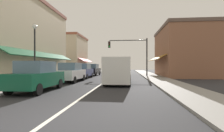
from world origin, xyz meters
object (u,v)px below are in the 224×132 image
parked_car_nearest_left (37,76)px  van_in_lane (119,70)px  parked_car_far_left (93,70)px  parked_car_third_left (83,71)px  traffic_signal_mast_arm (133,50)px  fire_hydrant (1,83)px  street_lamp_left_near (35,44)px  parked_car_second_left (71,72)px

parked_car_nearest_left → van_in_lane: (4.55, 4.36, 0.27)m
parked_car_far_left → van_in_lane: bearing=-65.8°
parked_car_third_left → van_in_lane: (4.59, -5.54, 0.27)m
parked_car_third_left → traffic_signal_mast_arm: 7.79m
fire_hydrant → traffic_signal_mast_arm: bearing=62.9°
street_lamp_left_near → parked_car_nearest_left: bearing=-56.9°
parked_car_second_left → fire_hydrant: parked_car_second_left is taller
parked_car_second_left → van_in_lane: 4.64m
parked_car_far_left → street_lamp_left_near: 13.06m
parked_car_nearest_left → parked_car_third_left: (-0.04, 9.91, 0.00)m
parked_car_third_left → traffic_signal_mast_arm: (6.01, 4.08, 2.80)m
traffic_signal_mast_arm → street_lamp_left_near: (-7.71, -11.32, -0.53)m
parked_car_second_left → street_lamp_left_near: street_lamp_left_near is taller
parked_car_nearest_left → street_lamp_left_near: size_ratio=0.88×
van_in_lane → fire_hydrant: bearing=-139.0°
van_in_lane → traffic_signal_mast_arm: bearing=82.6°
van_in_lane → street_lamp_left_near: bearing=-163.9°
van_in_lane → traffic_signal_mast_arm: traffic_signal_mast_arm is taller
van_in_lane → street_lamp_left_near: size_ratio=1.12×
parked_car_second_left → parked_car_third_left: size_ratio=1.00×
parked_car_nearest_left → traffic_signal_mast_arm: traffic_signal_mast_arm is taller
parked_car_second_left → van_in_lane: bearing=-13.7°
street_lamp_left_near → fire_hydrant: bearing=-87.8°
parked_car_far_left → traffic_signal_mast_arm: (6.01, -1.43, 2.80)m
parked_car_second_left → parked_car_nearest_left: bearing=-89.9°
van_in_lane → parked_car_second_left: bearing=166.6°
parked_car_third_left → parked_car_nearest_left: bearing=-90.2°
parked_car_nearest_left → fire_hydrant: (-1.61, -0.81, -0.33)m
parked_car_second_left → fire_hydrant: 6.55m
parked_car_nearest_left → fire_hydrant: parked_car_nearest_left is taller
parked_car_third_left → traffic_signal_mast_arm: bearing=33.7°
parked_car_nearest_left → parked_car_second_left: size_ratio=1.00×
traffic_signal_mast_arm → fire_hydrant: traffic_signal_mast_arm is taller
parked_car_third_left → fire_hydrant: 10.83m
parked_car_third_left → traffic_signal_mast_arm: size_ratio=0.75×
parked_car_third_left → street_lamp_left_near: (-1.70, -7.25, 2.28)m
parked_car_far_left → parked_car_nearest_left: bearing=-88.2°
parked_car_nearest_left → parked_car_third_left: size_ratio=1.00×
street_lamp_left_near → fire_hydrant: size_ratio=5.36×
van_in_lane → parked_car_third_left: bearing=130.6°
street_lamp_left_near → traffic_signal_mast_arm: bearing=55.7°
street_lamp_left_near → fire_hydrant: street_lamp_left_near is taller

